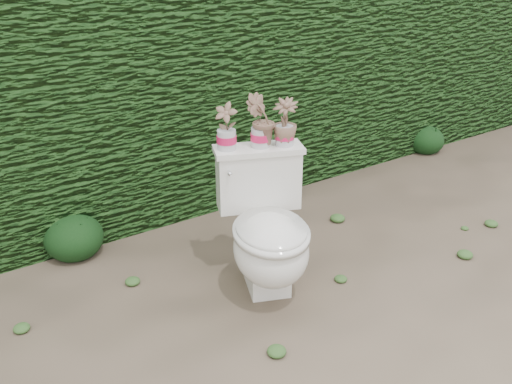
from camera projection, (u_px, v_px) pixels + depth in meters
ground at (281, 294)px, 3.23m from camera, size 60.00×60.00×0.00m
hedge at (151, 94)px, 4.10m from camera, size 8.00×1.00×1.60m
toilet at (268, 233)px, 3.14m from camera, size 0.67×0.80×0.78m
potted_plant_left at (226, 128)px, 3.09m from camera, size 0.15×0.16×0.25m
potted_plant_center at (261, 122)px, 3.12m from camera, size 0.20×0.18×0.28m
potted_plant_right at (285, 124)px, 3.15m from camera, size 0.20×0.20×0.25m
liriope_clump_1 at (73, 233)px, 3.57m from camera, size 0.37×0.37×0.29m
liriope_clump_2 at (281, 180)px, 4.38m from camera, size 0.31×0.31×0.25m
liriope_clump_3 at (426, 137)px, 5.26m from camera, size 0.33×0.33×0.27m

